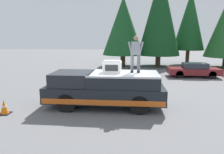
# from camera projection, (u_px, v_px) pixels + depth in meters

# --- Properties ---
(ground_plane) EXTENTS (90.00, 90.00, 0.00)m
(ground_plane) POSITION_uv_depth(u_px,v_px,m) (117.00, 105.00, 10.28)
(ground_plane) COLOR slate
(pickup_truck) EXTENTS (2.01, 5.54, 1.65)m
(pickup_truck) POSITION_uv_depth(u_px,v_px,m) (105.00, 89.00, 9.89)
(pickup_truck) COLOR black
(pickup_truck) RESTS_ON ground
(compressor_unit) EXTENTS (0.65, 0.84, 0.56)m
(compressor_unit) POSITION_uv_depth(u_px,v_px,m) (112.00, 67.00, 9.73)
(compressor_unit) COLOR white
(compressor_unit) RESTS_ON pickup_truck
(person_on_truck_bed) EXTENTS (0.29, 0.72, 1.69)m
(person_on_truck_bed) POSITION_uv_depth(u_px,v_px,m) (136.00, 53.00, 9.63)
(person_on_truck_bed) COLOR #4C515B
(person_on_truck_bed) RESTS_ON pickup_truck
(parked_car_maroon) EXTENTS (1.64, 4.10, 1.16)m
(parked_car_maroon) POSITION_uv_depth(u_px,v_px,m) (194.00, 70.00, 17.34)
(parked_car_maroon) COLOR maroon
(parked_car_maroon) RESTS_ON ground
(traffic_cone) EXTENTS (0.47, 0.47, 0.62)m
(traffic_cone) POSITION_uv_depth(u_px,v_px,m) (4.00, 107.00, 9.04)
(traffic_cone) COLOR black
(traffic_cone) RESTS_ON ground
(conifer_left) EXTENTS (3.57, 3.57, 8.52)m
(conifer_left) POSITION_uv_depth(u_px,v_px,m) (190.00, 21.00, 24.22)
(conifer_left) COLOR #4C3826
(conifer_left) RESTS_ON ground
(conifer_center_left) EXTENTS (4.62, 4.62, 10.27)m
(conifer_center_left) POSITION_uv_depth(u_px,v_px,m) (160.00, 14.00, 22.73)
(conifer_center_left) COLOR #4C3826
(conifer_center_left) RESTS_ON ground
(conifer_center_right) EXTENTS (4.56, 4.56, 7.57)m
(conifer_center_right) POSITION_uv_depth(u_px,v_px,m) (123.00, 26.00, 23.00)
(conifer_center_right) COLOR #4C3826
(conifer_center_right) RESTS_ON ground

